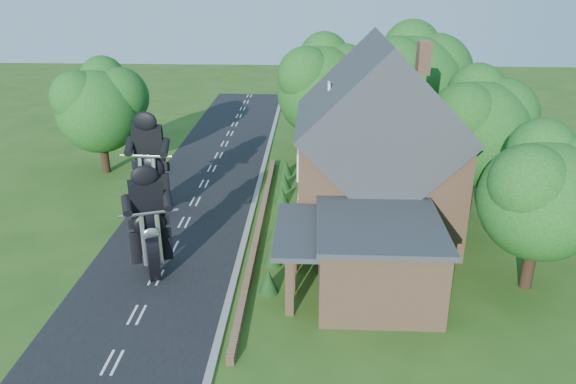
{
  "coord_description": "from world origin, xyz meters",
  "views": [
    {
      "loc": [
        7.15,
        -22.25,
        13.4
      ],
      "look_at": [
        5.93,
        3.93,
        2.8
      ],
      "focal_mm": 35.0,
      "sensor_mm": 36.0,
      "label": 1
    }
  ],
  "objects_px": {
    "annex": "(374,257)",
    "motorcycle_follow": "(154,200)",
    "garden_wall": "(259,229)",
    "house": "(377,152)",
    "motorcycle_lead": "(153,258)"
  },
  "relations": [
    {
      "from": "garden_wall",
      "to": "house",
      "type": "xyz_separation_m",
      "value": [
        6.19,
        1.0,
        4.14
      ]
    },
    {
      "from": "motorcycle_follow",
      "to": "house",
      "type": "bearing_deg",
      "value": 177.93
    },
    {
      "from": "annex",
      "to": "motorcycle_lead",
      "type": "xyz_separation_m",
      "value": [
        -10.06,
        1.2,
        -0.96
      ]
    },
    {
      "from": "house",
      "to": "annex",
      "type": "xyz_separation_m",
      "value": [
        -0.62,
        -6.8,
        -2.58
      ]
    },
    {
      "from": "garden_wall",
      "to": "motorcycle_follow",
      "type": "height_order",
      "value": "motorcycle_follow"
    },
    {
      "from": "house",
      "to": "annex",
      "type": "distance_m",
      "value": 7.3
    },
    {
      "from": "house",
      "to": "motorcycle_lead",
      "type": "xyz_separation_m",
      "value": [
        -10.69,
        -5.6,
        -3.53
      ]
    },
    {
      "from": "house",
      "to": "motorcycle_follow",
      "type": "distance_m",
      "value": 12.93
    },
    {
      "from": "house",
      "to": "motorcycle_follow",
      "type": "height_order",
      "value": "house"
    },
    {
      "from": "motorcycle_follow",
      "to": "annex",
      "type": "bearing_deg",
      "value": 149.13
    },
    {
      "from": "annex",
      "to": "motorcycle_follow",
      "type": "relative_size",
      "value": 3.57
    },
    {
      "from": "garden_wall",
      "to": "house",
      "type": "height_order",
      "value": "house"
    },
    {
      "from": "annex",
      "to": "garden_wall",
      "type": "bearing_deg",
      "value": 133.84
    },
    {
      "from": "garden_wall",
      "to": "motorcycle_lead",
      "type": "height_order",
      "value": "motorcycle_lead"
    },
    {
      "from": "house",
      "to": "motorcycle_lead",
      "type": "distance_m",
      "value": 12.57
    }
  ]
}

